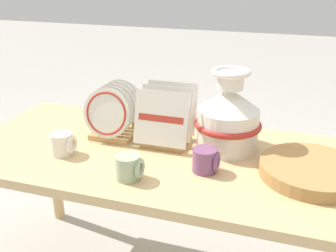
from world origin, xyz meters
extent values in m
cube|color=tan|center=(0.00, 0.00, 0.63)|extent=(1.57, 0.70, 0.03)
cylinder|color=tan|center=(-0.73, 0.30, 0.31)|extent=(0.06, 0.06, 0.61)
cylinder|color=white|center=(0.20, 0.12, 0.73)|extent=(0.23, 0.23, 0.16)
cone|color=white|center=(0.20, 0.12, 0.85)|extent=(0.23, 0.23, 0.08)
cylinder|color=white|center=(0.20, 0.12, 0.92)|extent=(0.10, 0.10, 0.06)
torus|color=white|center=(0.20, 0.12, 0.95)|extent=(0.14, 0.14, 0.02)
torus|color=#B72D23|center=(0.20, 0.12, 0.75)|extent=(0.25, 0.25, 0.02)
cube|color=tan|center=(-0.26, 0.08, 0.66)|extent=(0.17, 0.15, 0.02)
cylinder|color=tan|center=(-0.32, 0.14, 0.71)|extent=(0.01, 0.01, 0.07)
cylinder|color=tan|center=(-0.20, 0.14, 0.71)|extent=(0.01, 0.01, 0.07)
cylinder|color=silver|center=(-0.26, 0.02, 0.77)|extent=(0.20, 0.06, 0.19)
torus|color=#B23323|center=(-0.26, 0.02, 0.77)|extent=(0.17, 0.05, 0.17)
cylinder|color=silver|center=(-0.26, 0.05, 0.77)|extent=(0.20, 0.06, 0.19)
cylinder|color=silver|center=(-0.26, 0.08, 0.77)|extent=(0.20, 0.06, 0.19)
cylinder|color=silver|center=(-0.26, 0.11, 0.77)|extent=(0.20, 0.06, 0.19)
cylinder|color=silver|center=(-0.26, 0.15, 0.77)|extent=(0.20, 0.06, 0.19)
cube|color=tan|center=(-0.03, 0.08, 0.66)|extent=(0.17, 0.15, 0.02)
cylinder|color=tan|center=(-0.09, 0.14, 0.71)|extent=(0.01, 0.01, 0.07)
cylinder|color=tan|center=(0.03, 0.14, 0.71)|extent=(0.01, 0.01, 0.07)
cube|color=silver|center=(-0.03, 0.02, 0.78)|extent=(0.21, 0.06, 0.20)
cube|color=silver|center=(-0.03, 0.08, 0.78)|extent=(0.21, 0.06, 0.20)
cube|color=silver|center=(-0.03, 0.15, 0.78)|extent=(0.21, 0.06, 0.20)
cube|color=#B23323|center=(-0.03, 0.02, 0.78)|extent=(0.18, 0.01, 0.02)
cylinder|color=#AD7F47|center=(0.51, -0.02, 0.65)|extent=(0.34, 0.34, 0.01)
cylinder|color=#AD7F47|center=(0.51, -0.02, 0.66)|extent=(0.34, 0.34, 0.01)
cylinder|color=#AD7F47|center=(0.51, -0.02, 0.67)|extent=(0.34, 0.34, 0.01)
cylinder|color=#AD7F47|center=(0.51, -0.02, 0.68)|extent=(0.34, 0.34, 0.01)
cylinder|color=#AD7F47|center=(0.51, -0.02, 0.69)|extent=(0.34, 0.34, 0.01)
cylinder|color=#9EB28E|center=(-0.07, -0.22, 0.69)|extent=(0.08, 0.08, 0.08)
torus|color=#9EB28E|center=(-0.03, -0.22, 0.69)|extent=(0.01, 0.07, 0.07)
cylinder|color=#7A4770|center=(0.16, -0.09, 0.69)|extent=(0.08, 0.08, 0.08)
torus|color=#7A4770|center=(0.20, -0.09, 0.69)|extent=(0.01, 0.07, 0.07)
cylinder|color=silver|center=(-0.37, -0.13, 0.69)|extent=(0.08, 0.08, 0.08)
torus|color=silver|center=(-0.33, -0.13, 0.69)|extent=(0.01, 0.07, 0.07)
camera|label=1|loc=(0.41, -1.25, 1.31)|focal=42.00mm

